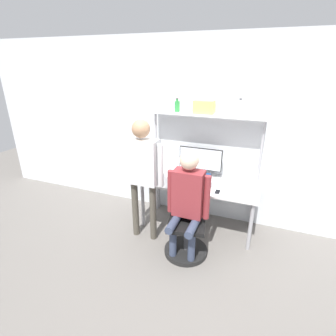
# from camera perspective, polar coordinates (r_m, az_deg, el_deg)

# --- Properties ---
(ground_plane) EXTENTS (12.00, 12.00, 0.00)m
(ground_plane) POSITION_cam_1_polar(r_m,az_deg,el_deg) (3.85, 4.89, -15.17)
(ground_plane) COLOR slate
(wall_back) EXTENTS (8.00, 0.06, 2.70)m
(wall_back) POSITION_cam_1_polar(r_m,az_deg,el_deg) (3.94, 8.76, 7.52)
(wall_back) COLOR silver
(wall_back) RESTS_ON ground_plane
(desk) EXTENTS (1.66, 0.72, 0.72)m
(desk) POSITION_cam_1_polar(r_m,az_deg,el_deg) (3.82, 6.84, -4.06)
(desk) COLOR white
(desk) RESTS_ON ground_plane
(shelf_unit) EXTENTS (1.58, 0.26, 1.66)m
(shelf_unit) POSITION_cam_1_polar(r_m,az_deg,el_deg) (3.76, 8.23, 7.77)
(shelf_unit) COLOR white
(shelf_unit) RESTS_ON ground_plane
(monitor) EXTENTS (0.64, 0.23, 0.45)m
(monitor) POSITION_cam_1_polar(r_m,az_deg,el_deg) (3.88, 7.02, 1.58)
(monitor) COLOR black
(monitor) RESTS_ON desk
(laptop) EXTENTS (0.31, 0.22, 0.22)m
(laptop) POSITION_cam_1_polar(r_m,az_deg,el_deg) (3.62, 6.85, -3.26)
(laptop) COLOR #333338
(laptop) RESTS_ON desk
(cell_phone) EXTENTS (0.07, 0.15, 0.01)m
(cell_phone) POSITION_cam_1_polar(r_m,az_deg,el_deg) (3.53, 10.71, -5.17)
(cell_phone) COLOR silver
(cell_phone) RESTS_ON desk
(office_chair) EXTENTS (0.56, 0.56, 0.92)m
(office_chair) POSITION_cam_1_polar(r_m,az_deg,el_deg) (3.48, 4.07, -13.80)
(office_chair) COLOR black
(office_chair) RESTS_ON ground_plane
(person_seated) EXTENTS (0.53, 0.47, 1.39)m
(person_seated) POSITION_cam_1_polar(r_m,az_deg,el_deg) (3.16, 4.22, -6.36)
(person_seated) COLOR #38425B
(person_seated) RESTS_ON ground_plane
(person_standing) EXTENTS (0.58, 0.23, 1.68)m
(person_standing) POSITION_cam_1_polar(r_m,az_deg,el_deg) (3.39, -5.61, 0.40)
(person_standing) COLOR #4C473D
(person_standing) RESTS_ON ground_plane
(bottle_clear) EXTENTS (0.08, 0.08, 0.22)m
(bottle_clear) POSITION_cam_1_polar(r_m,az_deg,el_deg) (3.62, 15.36, 12.36)
(bottle_clear) COLOR silver
(bottle_clear) RESTS_ON shelf_unit
(bottle_green) EXTENTS (0.08, 0.08, 0.19)m
(bottle_green) POSITION_cam_1_polar(r_m,az_deg,el_deg) (3.81, 2.00, 13.32)
(bottle_green) COLOR #2D8C3F
(bottle_green) RESTS_ON shelf_unit
(storage_box) EXTENTS (0.28, 0.18, 0.18)m
(storage_box) POSITION_cam_1_polar(r_m,az_deg,el_deg) (3.70, 7.85, 13.03)
(storage_box) COLOR #DBCC66
(storage_box) RESTS_ON shelf_unit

